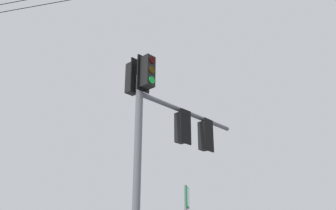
% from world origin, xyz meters
% --- Properties ---
extents(signal_mast_assembly, '(4.24, 1.75, 6.86)m').
position_xyz_m(signal_mast_assembly, '(-0.87, 0.49, 4.90)').
color(signal_mast_assembly, slate).
rests_on(signal_mast_assembly, ground).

